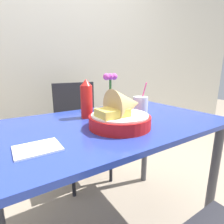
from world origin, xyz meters
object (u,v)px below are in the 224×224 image
Objects in this scene: chair_far_window at (79,123)px; ketchup_bottle at (87,99)px; flower_vase at (110,92)px; drink_cup at (140,106)px; food_basket at (122,114)px.

chair_far_window is 4.06× the size of ketchup_bottle.
flower_vase is at bearing 25.15° from ketchup_bottle.
chair_far_window is at bearing 95.43° from flower_vase.
chair_far_window is 0.76m from drink_cup.
food_basket is 1.48× the size of drink_cup.
flower_vase is (0.16, 0.35, 0.05)m from food_basket.
drink_cup is at bearing -70.28° from flower_vase.
food_basket is 1.34× the size of ketchup_bottle.
ketchup_bottle is 1.11× the size of drink_cup.
ketchup_bottle is 0.25m from flower_vase.
food_basket is at bearing -73.90° from ketchup_bottle.
drink_cup is 0.24m from flower_vase.
flower_vase reaches higher than chair_far_window.
food_basket reaches higher than chair_far_window.
ketchup_bottle is at bearing -107.17° from chair_far_window.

